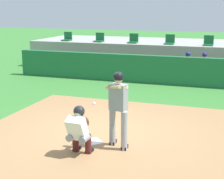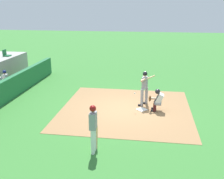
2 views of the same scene
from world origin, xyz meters
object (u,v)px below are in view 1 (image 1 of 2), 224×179
object	(u,v)px
batter_at_plate	(118,105)
stadium_seat_2	(133,40)
stadium_seat_4	(208,43)
catcher_crouched	(79,128)
dugout_player_1	(204,67)
stadium_seat_0	(67,38)
stadium_seat_3	(170,42)
dugout_player_0	(187,66)
stadium_seat_1	(99,39)
home_plate	(92,142)

from	to	relation	value
batter_at_plate	stadium_seat_2	xyz separation A→B (m)	(-2.55, 10.26, 0.50)
stadium_seat_4	stadium_seat_2	bearing A→B (deg)	180.00
catcher_crouched	dugout_player_1	distance (m)	9.06
batter_at_plate	stadium_seat_0	distance (m)	12.03
dugout_player_1	stadium_seat_2	bearing A→B (deg)	151.40
dugout_player_1	stadium_seat_2	size ratio (longest dim) A/B	2.71
stadium_seat_3	dugout_player_0	bearing A→B (deg)	-60.18
batter_at_plate	stadium_seat_3	bearing A→B (deg)	93.85
catcher_crouched	stadium_seat_1	world-z (taller)	stadium_seat_1
catcher_crouched	dugout_player_1	size ratio (longest dim) A/B	1.13
stadium_seat_1	stadium_seat_2	world-z (taller)	same
home_plate	catcher_crouched	world-z (taller)	catcher_crouched
batter_at_plate	dugout_player_0	world-z (taller)	batter_at_plate
batter_at_plate	stadium_seat_4	size ratio (longest dim) A/B	3.76
catcher_crouched	stadium_seat_0	bearing A→B (deg)	117.09
dugout_player_0	stadium_seat_2	bearing A→B (deg)	146.06
dugout_player_0	stadium_seat_2	world-z (taller)	stadium_seat_2
home_plate	catcher_crouched	distance (m)	0.93
home_plate	stadium_seat_2	xyz separation A→B (m)	(-1.86, 10.18, 1.51)
batter_at_plate	catcher_crouched	bearing A→B (deg)	-136.61
stadium_seat_3	stadium_seat_4	size ratio (longest dim) A/B	1.00
stadium_seat_1	stadium_seat_4	xyz separation A→B (m)	(5.57, 0.00, 0.00)
catcher_crouched	stadium_seat_0	world-z (taller)	stadium_seat_0
dugout_player_1	stadium_seat_0	bearing A→B (deg)	164.72
stadium_seat_4	home_plate	bearing A→B (deg)	-100.34
home_plate	stadium_seat_4	bearing A→B (deg)	79.66
dugout_player_1	stadium_seat_1	world-z (taller)	stadium_seat_1
batter_at_plate	stadium_seat_1	bearing A→B (deg)	113.24
dugout_player_1	dugout_player_0	bearing A→B (deg)	180.00
stadium_seat_0	stadium_seat_1	size ratio (longest dim) A/B	1.00
home_plate	batter_at_plate	bearing A→B (deg)	-6.51
stadium_seat_3	stadium_seat_4	world-z (taller)	same
stadium_seat_1	catcher_crouched	bearing A→B (deg)	-71.16
home_plate	stadium_seat_2	distance (m)	10.46
dugout_player_1	stadium_seat_3	xyz separation A→B (m)	(-1.87, 2.03, 0.86)
home_plate	stadium_seat_0	distance (m)	11.70
home_plate	dugout_player_1	bearing A→B (deg)	77.04
home_plate	stadium_seat_0	size ratio (longest dim) A/B	0.92
catcher_crouched	dugout_player_0	bearing A→B (deg)	82.55
home_plate	stadium_seat_2	size ratio (longest dim) A/B	0.92
stadium_seat_1	home_plate	bearing A→B (deg)	-69.95
dugout_player_1	stadium_seat_3	world-z (taller)	stadium_seat_3
home_plate	stadium_seat_4	distance (m)	10.46
catcher_crouched	stadium_seat_2	size ratio (longest dim) A/B	3.06
stadium_seat_3	stadium_seat_4	distance (m)	1.86
home_plate	stadium_seat_0	world-z (taller)	stadium_seat_0
dugout_player_0	stadium_seat_4	world-z (taller)	stadium_seat_4
batter_at_plate	stadium_seat_1	distance (m)	11.17
catcher_crouched	stadium_seat_0	size ratio (longest dim) A/B	3.06
stadium_seat_0	dugout_player_1	bearing A→B (deg)	-15.28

